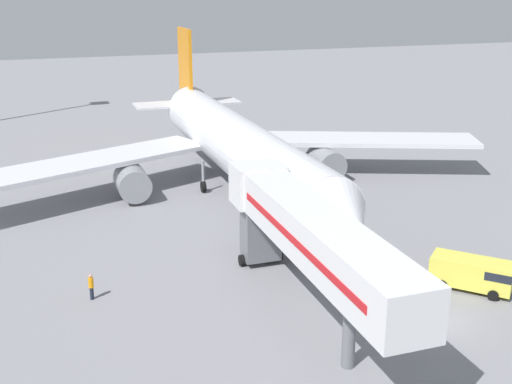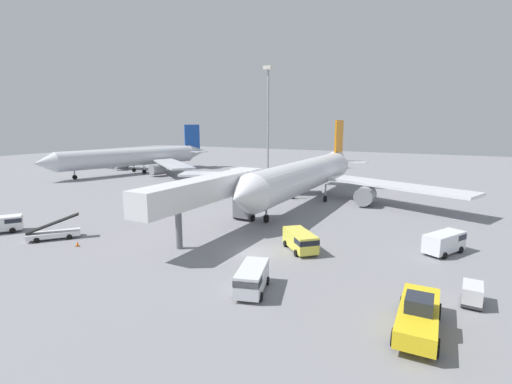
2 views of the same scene
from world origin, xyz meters
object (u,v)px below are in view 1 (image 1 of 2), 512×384
service_van_near_center (474,273)px  safety_cone_bravo (301,250)px  airplane_at_gate (235,145)px  jet_bridge (304,229)px  ground_crew_worker_foreground (91,286)px

service_van_near_center → safety_cone_bravo: (-8.39, 8.95, -0.86)m
airplane_at_gate → service_van_near_center: 26.51m
jet_bridge → safety_cone_bravo: jet_bridge is taller
airplane_at_gate → safety_cone_bravo: (0.14, -15.91, -4.22)m
safety_cone_bravo → jet_bridge: bearing=-112.3°
airplane_at_gate → safety_cone_bravo: size_ratio=83.07×
service_van_near_center → ground_crew_worker_foreground: size_ratio=2.98×
airplane_at_gate → jet_bridge: airplane_at_gate is taller
safety_cone_bravo → airplane_at_gate: bearing=90.5°
airplane_at_gate → safety_cone_bravo: bearing=-89.5°
safety_cone_bravo → ground_crew_worker_foreground: bearing=-171.1°
jet_bridge → ground_crew_worker_foreground: (-11.90, 5.80, -4.46)m
airplane_at_gate → ground_crew_worker_foreground: airplane_at_gate is taller
jet_bridge → service_van_near_center: (11.74, -0.77, -4.21)m
airplane_at_gate → safety_cone_bravo: airplane_at_gate is taller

